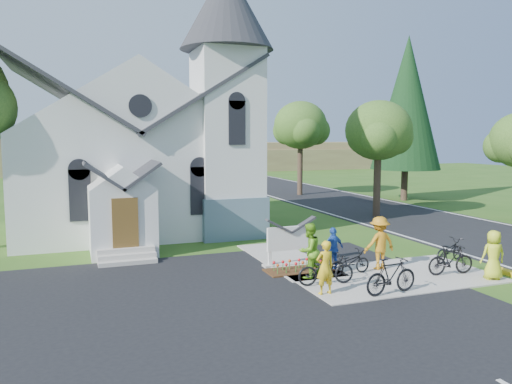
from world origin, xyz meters
name	(u,v)px	position (x,y,z in m)	size (l,w,h in m)	color
ground	(364,285)	(0.00, 0.00, 0.00)	(120.00, 120.00, 0.00)	#2F5919
parking_lot	(161,337)	(-7.00, -2.00, 0.01)	(20.00, 16.00, 0.02)	black
road	(370,209)	(10.00, 15.00, 0.01)	(8.00, 90.00, 0.02)	black
sidewalk	(393,276)	(1.50, 0.50, 0.03)	(7.00, 4.00, 0.05)	#A69F96
church	(141,129)	(-5.48, 12.48, 5.25)	(12.35, 12.00, 13.00)	silver
church_sign	(291,239)	(-1.20, 3.20, 1.03)	(2.20, 0.40, 1.70)	#A69F96
flower_bed	(301,270)	(-1.20, 2.30, 0.04)	(2.60, 1.10, 0.07)	#3D2410
tree_road_near	(378,131)	(8.50, 12.00, 5.21)	(4.00, 4.00, 7.05)	#36261D
tree_road_mid	(300,126)	(9.00, 24.00, 5.78)	(4.40, 4.40, 7.80)	#36261D
conifer	(407,103)	(15.00, 18.00, 7.39)	(5.20, 5.20, 12.40)	#36261D
distant_hills	(165,156)	(3.36, 56.33, 2.17)	(61.00, 10.00, 5.60)	olive
cyclist_0	(325,267)	(-1.70, -0.48, 0.89)	(0.61, 0.40, 1.67)	gold
bike_0	(326,270)	(-1.21, 0.37, 0.55)	(0.67, 1.92, 1.01)	black
cyclist_1	(309,250)	(-1.36, 1.32, 0.99)	(0.92, 0.72, 1.89)	#6AB121
bike_1	(391,276)	(0.21, -1.20, 0.62)	(0.54, 1.90, 1.14)	black
cyclist_2	(333,249)	(-0.10, 1.89, 0.83)	(0.92, 0.38, 1.57)	blue
bike_2	(350,262)	(0.17, 1.17, 0.48)	(0.57, 1.64, 0.86)	black
cyclist_3	(379,243)	(1.55, 1.43, 1.02)	(1.25, 0.72, 1.94)	orange
bike_3	(451,260)	(3.46, -0.09, 0.58)	(0.50, 1.76, 1.06)	black
cyclist_4	(493,255)	(4.42, -1.03, 0.89)	(0.82, 0.54, 1.68)	#CBD928
bike_4	(449,250)	(4.70, 1.38, 0.50)	(0.60, 1.71, 0.90)	black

